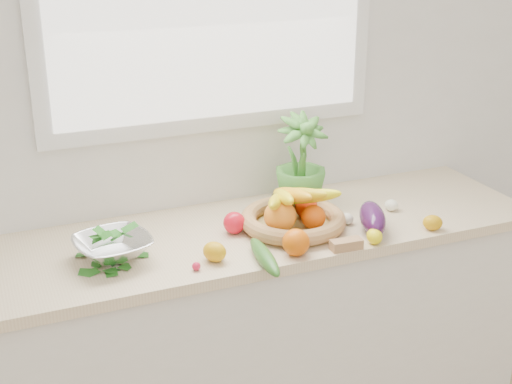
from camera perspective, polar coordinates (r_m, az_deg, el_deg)
name	(u,v)px	position (r m, az deg, el deg)	size (l,w,h in m)	color
back_wall	(211,91)	(2.70, -3.63, 8.09)	(4.50, 0.02, 2.70)	white
counter_cabinet	(242,341)	(2.81, -1.12, -11.87)	(2.20, 0.58, 0.86)	silver
countertop	(241,236)	(2.59, -1.19, -3.51)	(2.24, 0.62, 0.04)	beige
orange_loose	(296,242)	(2.39, 3.22, -4.05)	(0.09, 0.09, 0.09)	#DE5B07
lemon_a	(215,252)	(2.35, -3.33, -4.80)	(0.07, 0.08, 0.07)	#D3960B
lemon_b	(374,236)	(2.51, 9.46, -3.51)	(0.05, 0.07, 0.05)	yellow
lemon_c	(433,223)	(2.65, 13.95, -2.40)	(0.06, 0.07, 0.06)	#CF920B
apple	(234,223)	(2.55, -1.75, -2.48)	(0.08, 0.08, 0.08)	red
ginger	(346,244)	(2.45, 7.24, -4.19)	(0.11, 0.05, 0.04)	tan
garlic_a	(391,205)	(2.79, 10.79, -1.04)	(0.05, 0.05, 0.04)	white
garlic_b	(316,218)	(2.64, 4.80, -2.10)	(0.05, 0.05, 0.04)	white
garlic_c	(347,219)	(2.65, 7.28, -2.14)	(0.05, 0.05, 0.04)	silver
eggplant	(372,218)	(2.60, 9.30, -2.06)	(0.09, 0.24, 0.09)	#35103D
cucumber	(264,257)	(2.33, 0.68, -5.20)	(0.05, 0.28, 0.05)	#295A1A
radish	(196,266)	(2.31, -4.80, -5.94)	(0.03, 0.03, 0.03)	red
potted_herb	(301,161)	(2.73, 3.61, 2.49)	(0.20, 0.20, 0.36)	#458B32
fruit_basket	(292,214)	(2.58, 2.91, -1.80)	(0.43, 0.43, 0.19)	tan
colander_with_spinach	(112,243)	(2.38, -11.41, -3.99)	(0.29, 0.29, 0.13)	silver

